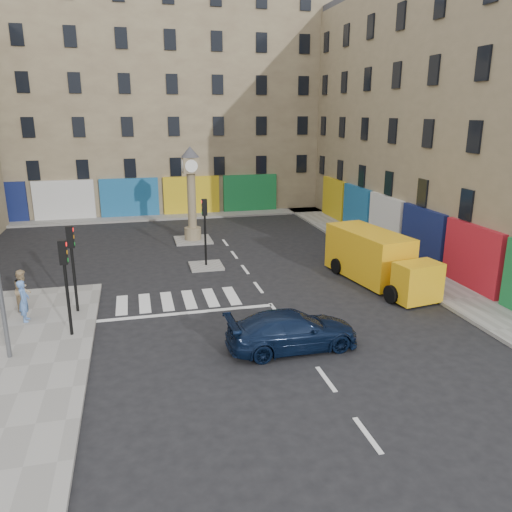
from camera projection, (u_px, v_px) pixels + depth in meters
name	position (u px, v px, depth m)	size (l,w,h in m)	color
ground	(282.00, 319.00, 20.80)	(120.00, 120.00, 0.00)	black
sidewalk_right	(367.00, 245.00, 32.10)	(2.60, 30.00, 0.15)	gray
sidewalk_far	(156.00, 217.00, 40.56)	(32.00, 2.40, 0.15)	gray
island_near	(206.00, 266.00, 27.78)	(1.80, 1.80, 0.12)	gray
island_far	(193.00, 240.00, 33.38)	(2.40, 2.40, 0.12)	gray
building_right	(466.00, 117.00, 31.34)	(10.00, 30.00, 16.00)	#8D7B5C
building_far	(148.00, 110.00, 43.62)	(32.00, 10.00, 17.00)	gray
traffic_light_left_near	(65.00, 273.00, 18.35)	(0.28, 0.22, 3.70)	black
traffic_light_left_far	(72.00, 255.00, 20.59)	(0.28, 0.22, 3.70)	black
traffic_light_island	(205.00, 221.00, 27.08)	(0.28, 0.22, 3.70)	black
clock_pillar	(191.00, 188.00, 32.40)	(1.20, 1.20, 6.10)	#8D7B5C
navy_sedan	(292.00, 330.00, 18.06)	(1.96, 4.83, 1.40)	black
yellow_van	(376.00, 259.00, 24.95)	(3.18, 7.16, 2.52)	gold
pedestrian_blue	(24.00, 301.00, 20.04)	(0.63, 0.41, 1.73)	#5680C5
pedestrian_tan	(23.00, 290.00, 21.23)	(0.86, 0.67, 1.77)	tan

